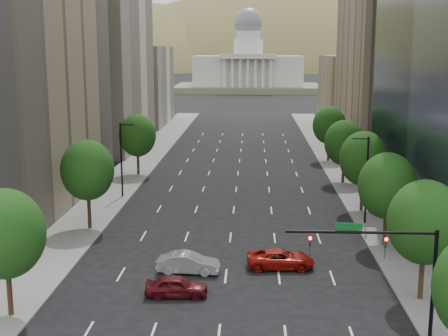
# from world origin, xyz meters

# --- Properties ---
(sidewalk_left) EXTENTS (6.00, 200.00, 0.15)m
(sidewalk_left) POSITION_xyz_m (-15.50, 60.00, 0.07)
(sidewalk_left) COLOR slate
(sidewalk_left) RESTS_ON ground
(sidewalk_right) EXTENTS (6.00, 200.00, 0.15)m
(sidewalk_right) POSITION_xyz_m (15.50, 60.00, 0.07)
(sidewalk_right) COLOR slate
(sidewalk_right) RESTS_ON ground
(midrise_cream_left) EXTENTS (14.00, 30.00, 35.00)m
(midrise_cream_left) POSITION_xyz_m (-25.00, 103.00, 17.50)
(midrise_cream_left) COLOR beige
(midrise_cream_left) RESTS_ON ground
(filler_left) EXTENTS (14.00, 26.00, 18.00)m
(filler_left) POSITION_xyz_m (-25.00, 136.00, 9.00)
(filler_left) COLOR beige
(filler_left) RESTS_ON ground
(parking_tan_right) EXTENTS (14.00, 30.00, 30.00)m
(parking_tan_right) POSITION_xyz_m (25.00, 100.00, 15.00)
(parking_tan_right) COLOR #8C7759
(parking_tan_right) RESTS_ON ground
(filler_right) EXTENTS (14.00, 26.00, 16.00)m
(filler_right) POSITION_xyz_m (25.00, 133.00, 8.00)
(filler_right) COLOR #8C7759
(filler_right) RESTS_ON ground
(tree_right_1) EXTENTS (5.20, 5.20, 8.75)m
(tree_right_1) POSITION_xyz_m (14.00, 36.00, 5.75)
(tree_right_1) COLOR #382316
(tree_right_1) RESTS_ON ground
(tree_right_2) EXTENTS (5.20, 5.20, 8.61)m
(tree_right_2) POSITION_xyz_m (14.00, 48.00, 5.60)
(tree_right_2) COLOR #382316
(tree_right_2) RESTS_ON ground
(tree_right_3) EXTENTS (5.20, 5.20, 8.89)m
(tree_right_3) POSITION_xyz_m (14.00, 60.00, 5.89)
(tree_right_3) COLOR #382316
(tree_right_3) RESTS_ON ground
(tree_right_4) EXTENTS (5.20, 5.20, 8.46)m
(tree_right_4) POSITION_xyz_m (14.00, 74.00, 5.46)
(tree_right_4) COLOR #382316
(tree_right_4) RESTS_ON ground
(tree_right_5) EXTENTS (5.20, 5.20, 8.75)m
(tree_right_5) POSITION_xyz_m (14.00, 90.00, 5.75)
(tree_right_5) COLOR #382316
(tree_right_5) RESTS_ON ground
(tree_left_0) EXTENTS (5.20, 5.20, 8.75)m
(tree_left_0) POSITION_xyz_m (-14.00, 32.00, 5.75)
(tree_left_0) COLOR #382316
(tree_left_0) RESTS_ON ground
(tree_left_1) EXTENTS (5.20, 5.20, 8.97)m
(tree_left_1) POSITION_xyz_m (-14.00, 52.00, 5.96)
(tree_left_1) COLOR #382316
(tree_left_1) RESTS_ON ground
(tree_left_2) EXTENTS (5.20, 5.20, 8.68)m
(tree_left_2) POSITION_xyz_m (-14.00, 78.00, 5.68)
(tree_left_2) COLOR #382316
(tree_left_2) RESTS_ON ground
(streetlight_rn) EXTENTS (1.70, 0.20, 9.00)m
(streetlight_rn) POSITION_xyz_m (13.44, 55.00, 4.84)
(streetlight_rn) COLOR black
(streetlight_rn) RESTS_ON ground
(streetlight_ln) EXTENTS (1.70, 0.20, 9.00)m
(streetlight_ln) POSITION_xyz_m (-13.44, 65.00, 4.84)
(streetlight_ln) COLOR black
(streetlight_ln) RESTS_ON ground
(traffic_signal) EXTENTS (9.12, 0.40, 7.38)m
(traffic_signal) POSITION_xyz_m (10.53, 30.00, 5.17)
(traffic_signal) COLOR black
(traffic_signal) RESTS_ON ground
(capitol) EXTENTS (60.00, 40.00, 35.20)m
(capitol) POSITION_xyz_m (0.00, 249.71, 8.58)
(capitol) COLOR #596647
(capitol) RESTS_ON ground
(foothills) EXTENTS (720.00, 413.00, 263.00)m
(foothills) POSITION_xyz_m (34.67, 599.39, -37.78)
(foothills) COLOR olive
(foothills) RESTS_ON ground
(car_maroon) EXTENTS (4.59, 2.02, 1.54)m
(car_maroon) POSITION_xyz_m (-3.38, 35.88, 0.77)
(car_maroon) COLOR #510D13
(car_maroon) RESTS_ON ground
(car_silver) EXTENTS (5.06, 2.05, 1.63)m
(car_silver) POSITION_xyz_m (-3.00, 40.58, 0.82)
(car_silver) COLOR #AAAAB0
(car_silver) RESTS_ON ground
(car_red_far) EXTENTS (5.61, 2.84, 1.52)m
(car_red_far) POSITION_xyz_m (4.37, 42.06, 0.76)
(car_red_far) COLOR #96110A
(car_red_far) RESTS_ON ground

